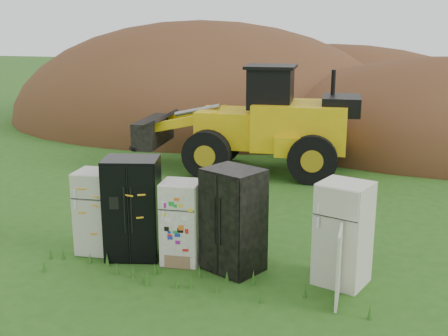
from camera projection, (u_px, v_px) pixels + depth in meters
The scene contains 10 objects.
ground at pixel (209, 265), 10.59m from camera, with size 120.00×120.00×0.00m, color #235215.
fridge_leftmost at pixel (97, 211), 11.07m from camera, with size 0.73×0.70×1.66m, color beige, non-canonical shape.
fridge_black_side at pixel (133, 208), 10.80m from camera, with size 1.03×0.81×1.97m, color black, non-canonical shape.
fridge_sticker at pixel (182, 222), 10.57m from camera, with size 0.71×0.65×1.59m, color white, non-canonical shape.
fridge_dark_mid at pixel (234, 220), 10.20m from camera, with size 0.98×0.80×1.92m, color black, non-canonical shape.
fridge_open_door at pixel (343, 234), 9.67m from camera, with size 0.83×0.76×1.82m, color beige, non-canonical shape.
wheel_loader at pixel (244, 119), 17.10m from camera, with size 6.71×2.72×3.25m, color yellow, non-canonical shape.
dirt_mound_right at pixel (444, 145), 21.08m from camera, with size 14.20×10.41×6.58m, color #4F2E19.
dirt_mound_left at pixel (201, 121), 26.42m from camera, with size 18.37×13.78×9.22m, color #4F2E19.
dirt_mound_back at pixel (330, 116), 27.82m from camera, with size 17.22×11.48×7.02m, color #4F2E19.
Camera 1 is at (3.19, -9.27, 4.41)m, focal length 45.00 mm.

